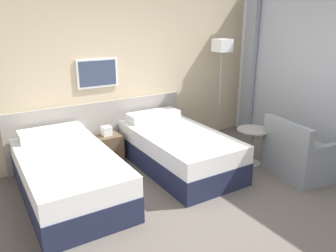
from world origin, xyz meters
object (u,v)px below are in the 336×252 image
Objects in this scene: floor_lamp at (222,55)px; armchair at (300,157)px; nightstand at (108,147)px; side_table at (252,139)px; bed_near_door at (68,175)px; bed_near_window at (178,149)px.

floor_lamp reaches higher than armchair.
floor_lamp is 1.88× the size of armchair.
nightstand is 1.03× the size of side_table.
side_table is 0.58× the size of armchair.
bed_near_door is at bearing 78.34° from armchair.
floor_lamp is (1.27, 0.58, 1.27)m from bed_near_window.
bed_near_door is 1.09× the size of floor_lamp.
bed_near_door is at bearing -137.08° from nightstand.
bed_near_door is 2.04× the size of armchair.
floor_lamp is at bearing 78.11° from side_table.
bed_near_door is at bearing 180.00° from bed_near_window.
nightstand is 0.59× the size of armchair.
bed_near_door is 3.22m from floor_lamp.
nightstand is 2.25m from side_table.
armchair reaches higher than nightstand.
bed_near_window is 3.44× the size of nightstand.
bed_near_window is at bearing -155.54° from floor_lamp.
nightstand is 2.48m from floor_lamp.
side_table is at bearing 35.64° from armchair.
armchair is at bearing -63.20° from side_table.
bed_near_window is at bearing 0.00° from bed_near_door.
floor_lamp is 1.60m from side_table.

